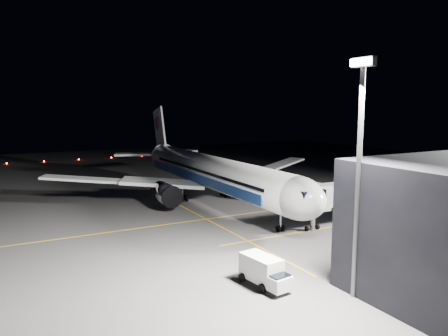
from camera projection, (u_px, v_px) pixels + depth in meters
ground at (212, 202)px, 76.37m from camera, size 200.00×200.00×0.00m
guide_line_main at (241, 214)px, 67.64m from camera, size 0.25×80.00×0.01m
guide_line_cross at (180, 206)px, 73.58m from camera, size 70.00×0.25×0.01m
guide_line_side at (344, 225)px, 61.83m from camera, size 0.25×40.00×0.01m
airliner at (209, 172)px, 76.58m from camera, size 61.48×54.22×16.64m
jet_bridge at (386, 188)px, 64.93m from camera, size 3.60×34.40×6.30m
floodlight_mast_south at (359, 158)px, 36.88m from camera, size 2.40×0.67×20.70m
taxiway_lights at (111, 158)px, 139.20m from camera, size 0.44×60.44×0.44m
service_truck at (265, 271)px, 40.62m from camera, size 5.69×2.94×2.79m
baggage_tug at (247, 180)px, 93.21m from camera, size 2.99×2.58×1.91m
safety_cone_a at (251, 199)px, 77.90m from camera, size 0.35×0.35×0.53m
safety_cone_b at (256, 191)px, 84.66m from camera, size 0.39×0.39×0.58m
safety_cone_c at (247, 193)px, 82.25m from camera, size 0.45×0.45×0.67m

